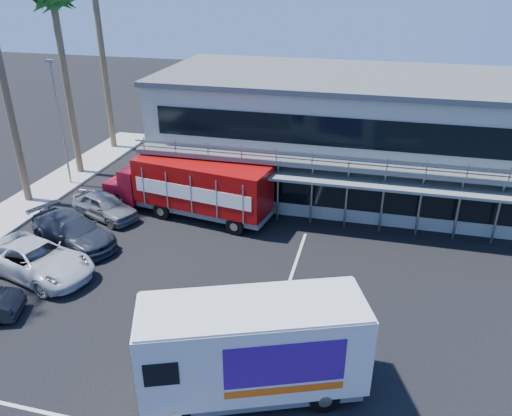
# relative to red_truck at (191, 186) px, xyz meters

# --- Properties ---
(ground) EXTENTS (120.00, 120.00, 0.00)m
(ground) POSITION_rel_red_truck_xyz_m (4.68, -8.61, -1.86)
(ground) COLOR black
(ground) RESTS_ON ground
(building) EXTENTS (22.40, 12.00, 7.30)m
(building) POSITION_rel_red_truck_xyz_m (7.68, 6.33, 1.80)
(building) COLOR #A4A99B
(building) RESTS_ON ground
(curb_strip) EXTENTS (3.00, 32.00, 0.16)m
(curb_strip) POSITION_rel_red_truck_xyz_m (-10.32, -2.61, -1.78)
(curb_strip) COLOR #A5A399
(curb_strip) RESTS_ON ground
(palm_e) EXTENTS (2.80, 2.80, 12.25)m
(palm_e) POSITION_rel_red_truck_xyz_m (-10.02, 4.39, 8.72)
(palm_e) COLOR brown
(palm_e) RESTS_ON ground
(light_pole_far) EXTENTS (0.50, 0.25, 8.09)m
(light_pole_far) POSITION_rel_red_truck_xyz_m (-9.52, 2.39, 2.65)
(light_pole_far) COLOR gray
(light_pole_far) RESTS_ON ground
(red_truck) EXTENTS (10.28, 3.93, 3.38)m
(red_truck) POSITION_rel_red_truck_xyz_m (0.00, 0.00, 0.00)
(red_truck) COLOR #A70D1C
(red_truck) RESTS_ON ground
(white_van) EXTENTS (7.68, 4.96, 3.55)m
(white_van) POSITION_rel_red_truck_xyz_m (6.68, -12.07, 0.03)
(white_van) COLOR silver
(white_van) RESTS_ON ground
(parked_car_c) EXTENTS (6.24, 4.08, 1.59)m
(parked_car_c) POSITION_rel_red_truck_xyz_m (-4.82, -7.54, -1.06)
(parked_car_c) COLOR silver
(parked_car_c) RESTS_ON ground
(parked_car_d) EXTENTS (5.80, 4.13, 1.56)m
(parked_car_d) POSITION_rel_red_truck_xyz_m (-4.82, -4.61, -1.08)
(parked_car_d) COLOR #2B2E39
(parked_car_d) RESTS_ON ground
(parked_car_e) EXTENTS (4.68, 3.25, 1.48)m
(parked_car_e) POSITION_rel_red_truck_xyz_m (-4.82, -1.41, -1.12)
(parked_car_e) COLOR slate
(parked_car_e) RESTS_ON ground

